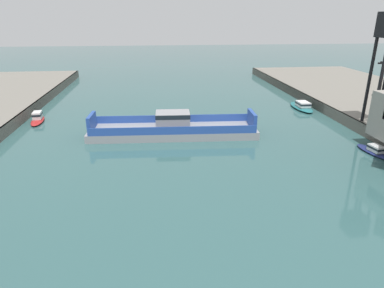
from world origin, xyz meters
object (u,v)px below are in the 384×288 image
object	(u,v)px
moored_boat_near_right	(302,106)
moored_boat_mid_left	(374,150)
moored_boat_mid_right	(38,118)
chain_ferry	(173,128)

from	to	relation	value
moored_boat_near_right	moored_boat_mid_left	world-z (taller)	moored_boat_near_right
moored_boat_mid_left	moored_boat_mid_right	xyz separation A→B (m)	(-46.14, 19.01, 0.17)
moored_boat_near_right	moored_boat_mid_right	size ratio (longest dim) A/B	1.29
moored_boat_mid_left	moored_boat_mid_right	size ratio (longest dim) A/B	0.92
chain_ferry	moored_boat_near_right	world-z (taller)	chain_ferry
chain_ferry	moored_boat_near_right	distance (m)	27.50
chain_ferry	moored_boat_mid_right	distance (m)	23.41
moored_boat_near_right	moored_boat_mid_left	size ratio (longest dim) A/B	1.41
chain_ferry	moored_boat_mid_right	size ratio (longest dim) A/B	3.92
moored_boat_mid_left	chain_ferry	bearing A→B (deg)	158.23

